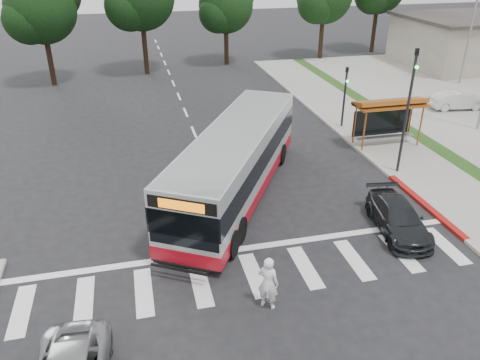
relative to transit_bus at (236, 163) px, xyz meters
name	(u,v)px	position (x,y,z in m)	size (l,w,h in m)	color
ground	(226,208)	(-0.79, -1.22, -1.65)	(140.00, 140.00, 0.00)	black
sidewalk_east	(364,128)	(10.21, 6.78, -1.59)	(4.00, 40.00, 0.12)	gray
curb_east	(336,130)	(8.21, 6.78, -1.58)	(0.30, 40.00, 0.15)	#9E9991
curb_east_red	(425,205)	(8.21, -3.22, -1.58)	(0.32, 6.00, 0.15)	maroon
commercial_building	(478,42)	(29.21, 20.78, 0.55)	(14.00, 10.00, 4.40)	#A8A08D
crosswalk_ladder	(254,275)	(-0.79, -6.22, -1.65)	(18.00, 2.60, 0.01)	silver
bus_shelter	(389,108)	(10.01, 3.89, 0.70)	(4.20, 1.60, 2.86)	#A2551B
traffic_signal_ne_tall	(409,102)	(8.81, 0.28, 2.23)	(0.18, 0.37, 6.50)	black
traffic_signal_ne_short	(345,91)	(8.81, 7.27, 0.83)	(0.18, 0.37, 4.00)	black
lot_light_mid	(475,12)	(23.21, 14.78, 4.25)	(1.90, 0.35, 9.01)	gray
tree_north_b	(226,4)	(5.28, 26.84, 4.01)	(5.72, 5.33, 8.43)	black
tree_north_c	(42,7)	(-10.71, 22.85, 4.64)	(6.16, 5.74, 9.30)	black
transit_bus	(236,163)	(0.00, 0.00, 0.00)	(2.77, 12.79, 3.31)	#B5B8BA
pedestrian	(268,283)	(-0.78, -7.92, -0.66)	(0.72, 0.47, 1.98)	white
dark_sedan	(398,218)	(5.85, -4.73, -1.03)	(1.74, 4.29, 1.24)	black
parked_car_1	(457,100)	(18.44, 8.70, -0.90)	(1.39, 3.98, 1.31)	silver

